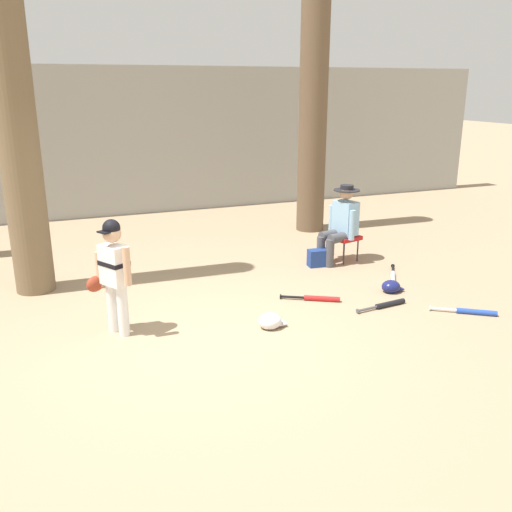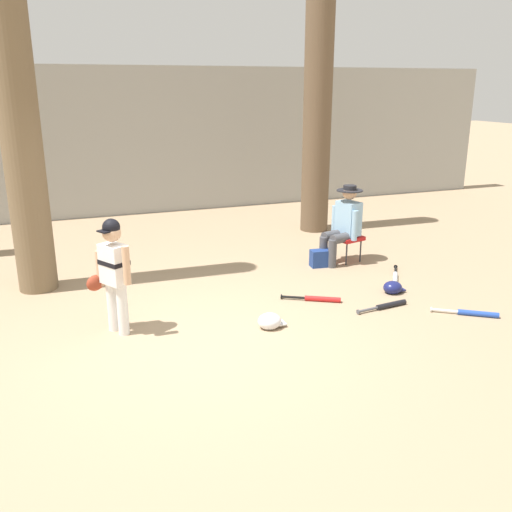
# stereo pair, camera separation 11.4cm
# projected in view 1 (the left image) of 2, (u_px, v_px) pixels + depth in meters

# --- Properties ---
(ground_plane) EXTENTS (60.00, 60.00, 0.00)m
(ground_plane) POSITION_uv_depth(u_px,v_px,m) (201.00, 345.00, 5.93)
(ground_plane) COLOR #9E8466
(concrete_back_wall) EXTENTS (18.00, 0.36, 3.03)m
(concrete_back_wall) POSITION_uv_depth(u_px,v_px,m) (108.00, 142.00, 11.46)
(concrete_back_wall) COLOR #9E9E99
(concrete_back_wall) RESTS_ON ground
(tree_near_player) EXTENTS (0.85, 0.85, 6.41)m
(tree_near_player) POSITION_uv_depth(u_px,v_px,m) (10.00, 76.00, 6.72)
(tree_near_player) COLOR brown
(tree_near_player) RESTS_ON ground
(tree_behind_spectator) EXTENTS (0.67, 0.67, 5.64)m
(tree_behind_spectator) POSITION_uv_depth(u_px,v_px,m) (314.00, 94.00, 9.95)
(tree_behind_spectator) COLOR brown
(tree_behind_spectator) RESTS_ON ground
(young_ballplayer) EXTENTS (0.50, 0.53, 1.31)m
(young_ballplayer) POSITION_uv_depth(u_px,v_px,m) (113.00, 270.00, 6.01)
(young_ballplayer) COLOR white
(young_ballplayer) RESTS_ON ground
(folding_stool) EXTENTS (0.49, 0.49, 0.41)m
(folding_stool) POSITION_uv_depth(u_px,v_px,m) (344.00, 238.00, 8.68)
(folding_stool) COLOR red
(folding_stool) RESTS_ON ground
(seated_spectator) EXTENTS (0.68, 0.54, 1.20)m
(seated_spectator) POSITION_uv_depth(u_px,v_px,m) (341.00, 222.00, 8.55)
(seated_spectator) COLOR #47474C
(seated_spectator) RESTS_ON ground
(handbag_beside_stool) EXTENTS (0.36, 0.22, 0.26)m
(handbag_beside_stool) POSITION_uv_depth(u_px,v_px,m) (319.00, 258.00, 8.49)
(handbag_beside_stool) COLOR navy
(handbag_beside_stool) RESTS_ON ground
(bat_red_barrel) EXTENTS (0.70, 0.44, 0.07)m
(bat_red_barrel) POSITION_uv_depth(u_px,v_px,m) (317.00, 298.00, 7.14)
(bat_red_barrel) COLOR red
(bat_red_barrel) RESTS_ON ground
(bat_aluminum_silver) EXTENTS (0.52, 0.72, 0.07)m
(bat_aluminum_silver) POSITION_uv_depth(u_px,v_px,m) (393.00, 277.00, 7.95)
(bat_aluminum_silver) COLOR #B7BCC6
(bat_aluminum_silver) RESTS_ON ground
(bat_blue_youth) EXTENTS (0.68, 0.50, 0.07)m
(bat_blue_youth) POSITION_uv_depth(u_px,v_px,m) (471.00, 312.00, 6.73)
(bat_blue_youth) COLOR #2347AD
(bat_blue_youth) RESTS_ON ground
(bat_black_composite) EXTENTS (0.74, 0.14, 0.07)m
(bat_black_composite) POSITION_uv_depth(u_px,v_px,m) (387.00, 304.00, 6.94)
(bat_black_composite) COLOR black
(bat_black_composite) RESTS_ON ground
(batting_helmet_navy) EXTENTS (0.30, 0.23, 0.17)m
(batting_helmet_navy) POSITION_uv_depth(u_px,v_px,m) (391.00, 287.00, 7.43)
(batting_helmet_navy) COLOR navy
(batting_helmet_navy) RESTS_ON ground
(batting_helmet_white) EXTENTS (0.32, 0.25, 0.19)m
(batting_helmet_white) POSITION_uv_depth(u_px,v_px,m) (270.00, 321.00, 6.34)
(batting_helmet_white) COLOR silver
(batting_helmet_white) RESTS_ON ground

